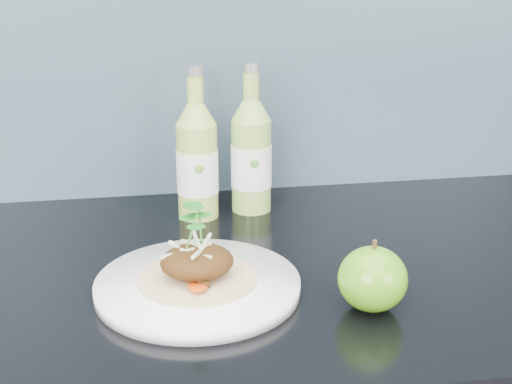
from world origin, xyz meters
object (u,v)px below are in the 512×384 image
green_apple (373,279)px  cider_bottle_left (197,161)px  cider_bottle_right (251,156)px  dinner_plate (198,286)px

green_apple → cider_bottle_left: size_ratio=0.37×
green_apple → cider_bottle_left: cider_bottle_left is taller
cider_bottle_left → cider_bottle_right: bearing=9.6°
cider_bottle_left → cider_bottle_right: 0.08m
cider_bottle_left → dinner_plate: bearing=-95.2°
dinner_plate → cider_bottle_left: 0.26m
green_apple → dinner_plate: bearing=159.0°
dinner_plate → green_apple: 0.21m
green_apple → cider_bottle_right: size_ratio=0.37×
cider_bottle_left → cider_bottle_right: size_ratio=1.00×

